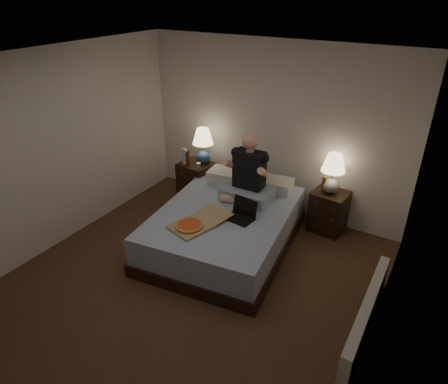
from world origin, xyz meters
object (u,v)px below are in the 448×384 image
Objects in this scene: nightstand_left at (197,182)px; person at (248,168)px; lamp_right at (333,174)px; soda_can at (199,166)px; beer_bottle_right at (324,184)px; nightstand_right at (328,211)px; beer_bottle_left at (188,158)px; laptop at (239,211)px; water_bottle at (184,156)px; radiator at (366,315)px; bed at (225,228)px; lamp_left at (203,146)px; pizza_box at (189,226)px.

nightstand_left is 1.39m from person.
lamp_right is 1.96m from soda_can.
beer_bottle_right reaches higher than nightstand_left.
nightstand_right is 2.58× the size of beer_bottle_left.
soda_can is 1.39m from laptop.
beer_bottle_left is at bearing -166.19° from nightstand_right.
water_bottle is 0.08m from beer_bottle_left.
nightstand_right is 0.37× the size of radiator.
nightstand_right is (1.05, 1.07, 0.03)m from bed.
bed is 2.05m from radiator.
lamp_left is at bearing 127.87° from bed.
beer_bottle_left is 0.25× the size of person.
laptop is (1.30, -0.95, 0.33)m from nightstand_left.
water_bottle reaches higher than beer_bottle_left.
pizza_box is (-1.19, -1.65, -0.31)m from lamp_right.
lamp_right is at bearing 23.38° from beer_bottle_right.
soda_can reaches higher than pizza_box.
radiator is (2.91, -1.51, -0.71)m from lamp_left.
lamp_right is 2.05m from pizza_box.
radiator is (0.93, -1.63, -0.67)m from lamp_right.
lamp_right is at bearing -174.59° from nightstand_right.
laptop is at bearing -24.57° from bed.
beer_bottle_right is (1.83, 0.32, 0.03)m from soda_can.
beer_bottle_right is 1.96m from pizza_box.
beer_bottle_right is at bearing 10.01° from soda_can.
laptop reaches higher than soda_can.
water_bottle is 2.50× the size of soda_can.
nightstand_left is 1.13× the size of lamp_left.
person is (0.09, 0.43, 0.73)m from bed.
person reaches higher than nightstand_left.
beer_bottle_right reaches higher than bed.
person is (-0.96, -0.64, 0.70)m from nightstand_right.
bed is 2.78× the size of pizza_box.
beer_bottle_right is 1.31m from laptop.
radiator is (0.92, -1.63, -0.10)m from nightstand_right.
bed is 3.78× the size of lamp_left.
radiator is (3.07, -1.31, -0.55)m from beer_bottle_left.
nightstand_left is 2.10m from nightstand_right.
water_bottle is (-2.23, -0.30, 0.46)m from nightstand_right.
bed is 8.46× the size of water_bottle.
beer_bottle_left reaches higher than pizza_box.
lamp_left is at bearing 48.19° from nightstand_left.
beer_bottle_left reaches higher than soda_can.
pizza_box reaches higher than radiator.
water_bottle is (-0.14, -0.10, 0.44)m from nightstand_left.
beer_bottle_right reaches higher than soda_can.
nightstand_left is (-1.03, 0.87, 0.05)m from bed.
beer_bottle_left is 2.07m from beer_bottle_right.
lamp_right is 0.60× the size of person.
bed is 9.20× the size of beer_bottle_right.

